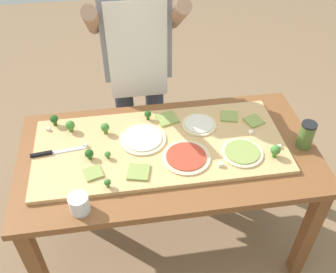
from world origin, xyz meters
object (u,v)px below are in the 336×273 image
at_px(pizza_whole_tomato_red, 186,157).
at_px(broccoli_floret_back_right, 70,126).
at_px(pizza_slice_far_right, 254,121).
at_px(pizza_slice_near_right, 229,116).
at_px(pizza_whole_white_garlic, 199,124).
at_px(cheese_crumble_a, 221,165).
at_px(pizza_whole_pesto_green, 242,152).
at_px(cheese_crumble_b, 86,145).
at_px(cheese_crumble_c, 48,129).
at_px(chefs_knife, 51,153).
at_px(cook_center, 137,58).
at_px(pizza_slice_center, 93,173).
at_px(pizza_whole_cheese_artichoke, 143,139).
at_px(broccoli_floret_front_mid, 54,119).
at_px(pizza_slice_near_left, 167,119).
at_px(prep_table, 168,165).
at_px(broccoli_floret_back_left, 107,183).
at_px(broccoli_floret_front_right, 105,128).
at_px(sauce_jar, 306,135).
at_px(broccoli_floret_center_left, 275,150).
at_px(broccoli_floret_front_left, 108,155).
at_px(flour_cup, 79,205).
at_px(broccoli_floret_back_mid, 148,114).
at_px(cheese_crumble_e, 251,132).
at_px(broccoli_floret_center_right, 89,154).

bearing_deg(pizza_whole_tomato_red, broccoli_floret_back_right, 152.82).
distance_m(pizza_slice_far_right, pizza_slice_near_right, 0.14).
xyz_separation_m(pizza_whole_white_garlic, cheese_crumble_a, (0.04, -0.32, 0.00)).
height_order(pizza_whole_tomato_red, pizza_whole_pesto_green, same).
bearing_deg(broccoli_floret_back_right, cheese_crumble_b, -59.47).
bearing_deg(pizza_whole_pesto_green, cheese_crumble_c, 161.52).
xyz_separation_m(chefs_knife, cook_center, (0.51, 0.56, 0.18)).
relative_size(pizza_whole_tomato_red, pizza_slice_center, 2.95).
relative_size(pizza_whole_cheese_artichoke, cook_center, 0.15).
bearing_deg(broccoli_floret_front_mid, broccoli_floret_back_right, -35.79).
distance_m(pizza_whole_cheese_artichoke, pizza_slice_far_right, 0.64).
bearing_deg(pizza_whole_tomato_red, pizza_slice_near_left, 98.68).
distance_m(prep_table, pizza_whole_white_garlic, 0.28).
height_order(pizza_whole_cheese_artichoke, cook_center, cook_center).
bearing_deg(broccoli_floret_back_left, pizza_whole_tomato_red, 18.37).
distance_m(broccoli_floret_front_mid, broccoli_floret_front_right, 0.30).
bearing_deg(sauce_jar, broccoli_floret_center_left, -158.92).
height_order(pizza_whole_tomato_red, pizza_whole_cheese_artichoke, same).
distance_m(pizza_slice_near_right, broccoli_floret_front_left, 0.73).
relative_size(broccoli_floret_center_left, flour_cup, 0.77).
distance_m(cheese_crumble_c, flour_cup, 0.58).
bearing_deg(broccoli_floret_front_right, cheese_crumble_c, 167.06).
relative_size(pizza_whole_cheese_artichoke, pizza_slice_near_right, 2.71).
xyz_separation_m(broccoli_floret_front_right, flour_cup, (-0.13, -0.48, -0.02)).
height_order(chefs_knife, broccoli_floret_back_mid, broccoli_floret_back_mid).
distance_m(prep_table, broccoli_floret_front_right, 0.40).
height_order(pizza_slice_near_left, cheese_crumble_b, cheese_crumble_b).
height_order(pizza_slice_near_left, broccoli_floret_front_right, broccoli_floret_front_right).
distance_m(pizza_whole_cheese_artichoke, broccoli_floret_back_mid, 0.18).
relative_size(broccoli_floret_back_left, flour_cup, 0.53).
xyz_separation_m(pizza_slice_near_left, sauce_jar, (0.69, -0.30, 0.05)).
bearing_deg(flour_cup, pizza_whole_tomato_red, 23.65).
relative_size(chefs_knife, pizza_slice_far_right, 3.13).
bearing_deg(pizza_slice_near_left, broccoli_floret_back_right, -177.97).
xyz_separation_m(broccoli_floret_back_left, cheese_crumble_e, (0.78, 0.26, -0.02)).
bearing_deg(cheese_crumble_a, cook_center, 113.53).
distance_m(broccoli_floret_front_left, broccoli_floret_center_left, 0.85).
relative_size(broccoli_floret_front_right, broccoli_floret_center_right, 1.17).
height_order(pizza_slice_near_left, sauce_jar, sauce_jar).
bearing_deg(prep_table, pizza_whole_white_garlic, 37.59).
bearing_deg(pizza_whole_white_garlic, pizza_whole_tomato_red, -116.11).
height_order(pizza_slice_near_right, broccoli_floret_back_left, broccoli_floret_back_left).
distance_m(chefs_knife, cheese_crumble_c, 0.19).
relative_size(broccoli_floret_back_right, sauce_jar, 0.44).
bearing_deg(flour_cup, prep_table, 35.52).
xyz_separation_m(broccoli_floret_back_right, cheese_crumble_b, (0.08, -0.14, -0.03)).
bearing_deg(broccoli_floret_front_right, cheese_crumble_a, -30.89).
bearing_deg(broccoli_floret_back_right, pizza_slice_near_right, -0.83).
bearing_deg(pizza_whole_pesto_green, cheese_crumble_b, 167.71).
height_order(prep_table, cheese_crumble_e, cheese_crumble_e).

